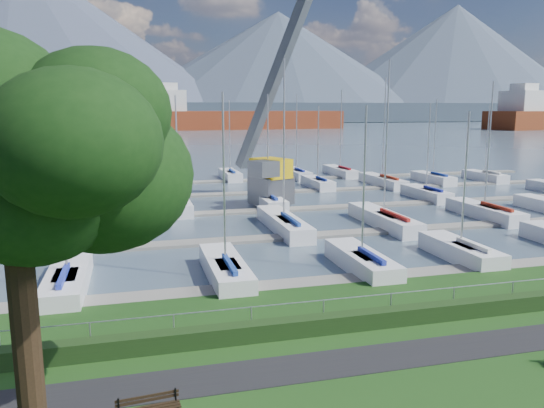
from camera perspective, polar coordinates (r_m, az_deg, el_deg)
name	(u,v)px	position (r m, az deg, el deg)	size (l,w,h in m)	color
path	(378,358)	(20.18, 11.35, -15.92)	(160.00, 2.00, 0.04)	black
water	(148,126)	(279.44, -13.20, 8.14)	(800.00, 540.00, 0.20)	#4A5B6C
hedge	(350,321)	(22.18, 8.38, -12.37)	(80.00, 0.70, 0.70)	#1B3212
fence	(347,298)	(22.21, 8.03, -9.97)	(0.04, 0.04, 80.00)	#9C9DA4
foothill	(144,112)	(349.28, -13.60, 9.55)	(900.00, 80.00, 12.00)	#3A4855
mountains	(149,57)	(425.76, -13.06, 15.14)	(1190.00, 360.00, 115.00)	#444E63
docks	(232,212)	(46.80, -4.37, -0.91)	(90.00, 41.60, 0.25)	slate
tree	(48,148)	(14.14, -22.95, 5.55)	(7.77, 7.56, 11.08)	black
crane	(272,145)	(50.86, 0.03, 6.32)	(7.90, 12.85, 22.35)	#55575D
cargo_ship_mid	(231,120)	(233.53, -4.42, 8.99)	(91.72, 24.46, 21.50)	maroon
sailboat_fleet	(188,148)	(48.32, -9.07, 5.92)	(75.28, 49.22, 12.99)	#202BA3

